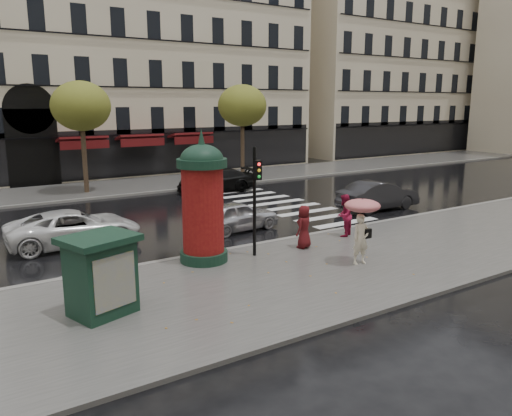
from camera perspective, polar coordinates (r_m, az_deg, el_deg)
ground at (r=16.49m, az=4.47°, el=-7.12°), size 160.00×160.00×0.00m
near_sidewalk at (r=16.10m, az=5.56°, el=-7.40°), size 90.00×7.00×0.12m
far_sidewalk at (r=33.19m, az=-15.85°, el=2.26°), size 90.00×6.00×0.12m
near_kerb at (r=18.82m, az=-1.09°, el=-4.44°), size 90.00×0.25×0.14m
far_kerb at (r=30.37m, az=-14.15°, el=1.50°), size 90.00×0.25×0.14m
zebra_crossing at (r=27.41m, az=2.28°, el=0.62°), size 3.60×11.75×0.01m
bldg_far_corner at (r=45.49m, az=-13.45°, el=19.11°), size 26.00×14.00×22.90m
bldg_far_right at (r=61.01m, az=13.39°, el=17.20°), size 24.00×14.00×22.90m
tree_far_left at (r=31.27m, az=-19.38°, el=10.89°), size 3.40×3.40×6.64m
tree_far_right at (r=35.55m, az=-1.58°, el=11.59°), size 3.40×3.40×6.64m
woman_umbrella at (r=16.70m, az=11.99°, el=-1.37°), size 1.17×1.17×2.26m
woman_red at (r=20.23m, az=10.03°, el=-0.83°), size 1.03×0.96×1.70m
man_burgundy at (r=18.41m, az=5.52°, el=-2.14°), size 0.91×0.77×1.59m
morris_column at (r=16.61m, az=-6.11°, el=1.02°), size 1.65×1.65×4.45m
traffic_light at (r=17.02m, az=-0.05°, el=1.94°), size 0.24×0.35×3.80m
newsstand at (r=13.18m, az=-17.32°, el=-7.22°), size 2.05×1.87×2.04m
car_silver at (r=21.28m, az=-2.27°, el=-0.90°), size 3.98×1.92×1.31m
car_darkgrey at (r=26.25m, az=13.79°, el=1.41°), size 4.53×1.64×1.48m
car_white at (r=20.34m, az=-20.04°, el=-2.13°), size 5.02×2.45×1.37m
car_black at (r=30.87m, az=-4.64°, el=3.17°), size 5.02×2.55×1.40m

